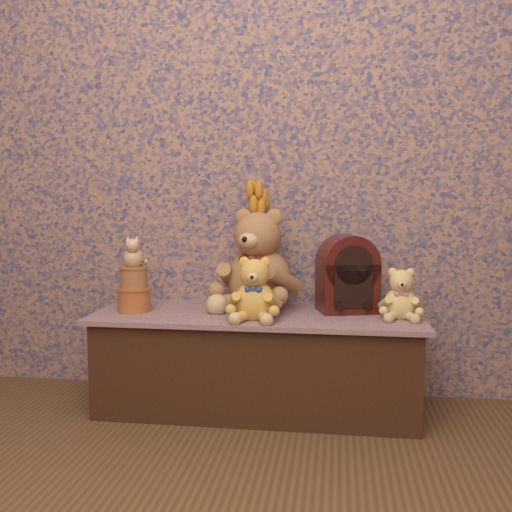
% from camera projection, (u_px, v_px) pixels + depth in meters
% --- Properties ---
extents(display_shelf, '(1.34, 0.52, 0.41)m').
position_uv_depth(display_shelf, '(258.00, 361.00, 2.42)').
color(display_shelf, '#374771').
rests_on(display_shelf, ground).
extents(teddy_large, '(0.48, 0.52, 0.46)m').
position_uv_depth(teddy_large, '(260.00, 255.00, 2.48)').
color(teddy_large, '#AB7242').
rests_on(teddy_large, display_shelf).
extents(teddy_medium, '(0.21, 0.25, 0.26)m').
position_uv_depth(teddy_medium, '(255.00, 286.00, 2.26)').
color(teddy_medium, gold).
rests_on(teddy_medium, display_shelf).
extents(teddy_small, '(0.18, 0.21, 0.21)m').
position_uv_depth(teddy_small, '(401.00, 291.00, 2.28)').
color(teddy_small, '#DFB36A').
rests_on(teddy_small, display_shelf).
extents(cathedral_radio, '(0.27, 0.23, 0.32)m').
position_uv_depth(cathedral_radio, '(347.00, 273.00, 2.41)').
color(cathedral_radio, '#3D110B').
rests_on(cathedral_radio, display_shelf).
extents(ceramic_vase, '(0.16, 0.16, 0.21)m').
position_uv_depth(ceramic_vase, '(259.00, 282.00, 2.55)').
color(ceramic_vase, tan).
rests_on(ceramic_vase, display_shelf).
extents(dried_stalks, '(0.23, 0.23, 0.39)m').
position_uv_depth(dried_stalks, '(259.00, 214.00, 2.52)').
color(dried_stalks, orange).
rests_on(dried_stalks, ceramic_vase).
extents(biscuit_tin_lower, '(0.18, 0.18, 0.10)m').
position_uv_depth(biscuit_tin_lower, '(134.00, 300.00, 2.42)').
color(biscuit_tin_lower, gold).
rests_on(biscuit_tin_lower, display_shelf).
extents(biscuit_tin_upper, '(0.14, 0.14, 0.09)m').
position_uv_depth(biscuit_tin_upper, '(134.00, 277.00, 2.41)').
color(biscuit_tin_upper, tan).
rests_on(biscuit_tin_upper, biscuit_tin_lower).
extents(cat_figurine, '(0.12, 0.13, 0.13)m').
position_uv_depth(cat_figurine, '(133.00, 251.00, 2.40)').
color(cat_figurine, silver).
rests_on(cat_figurine, biscuit_tin_upper).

